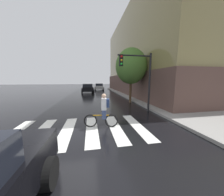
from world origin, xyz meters
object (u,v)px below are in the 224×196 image
Objects in this scene: sedan_mid at (87,88)px; street_tree_near at (131,66)px; cyclist at (103,111)px; traffic_light_near at (139,72)px; sedan_far at (99,87)px; fire_hydrant at (147,95)px.

sedan_mid is 11.93m from street_tree_near.
traffic_light_near is at bearing 40.91° from cyclist.
sedan_far is 16.22m from street_tree_near.
sedan_far reaches higher than fire_hydrant.
cyclist reaches higher than sedan_far.
sedan_mid is at bearing -115.98° from sedan_far.
street_tree_near reaches higher than sedan_mid.
street_tree_near is (2.03, -15.83, 2.89)m from sedan_far.
cyclist is (-1.42, -21.80, 0.07)m from sedan_far.
cyclist is 9.38m from fire_hydrant.
traffic_light_near is at bearing -123.58° from fire_hydrant.
street_tree_near is (3.44, 5.97, 2.82)m from cyclist.
fire_hydrant is (5.99, 7.21, -0.31)m from cyclist.
fire_hydrant is at bearing 50.27° from cyclist.
traffic_light_near is at bearing -85.79° from sedan_far.
sedan_mid is 14.84m from traffic_light_near.
traffic_light_near is (2.84, 2.46, 2.02)m from cyclist.
street_tree_near is at bearing 80.22° from traffic_light_near.
sedan_mid is 11.79m from fire_hydrant.
traffic_light_near is (1.42, -19.34, 2.08)m from sedan_far.
sedan_mid is 16.66m from cyclist.
fire_hydrant is at bearing 26.00° from street_tree_near.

